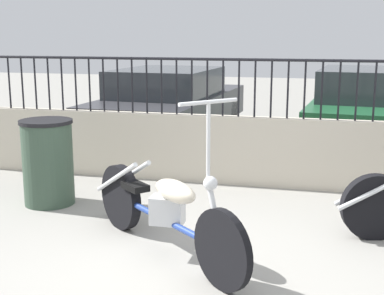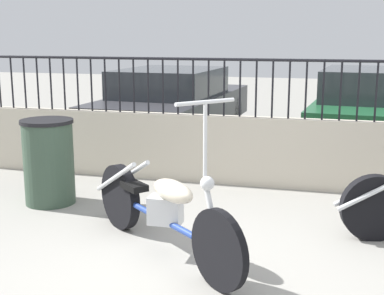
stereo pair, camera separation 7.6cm
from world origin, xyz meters
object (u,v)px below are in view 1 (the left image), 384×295
(trash_bin, at_px, (48,162))
(car_green, at_px, (372,109))
(car_dark_grey, at_px, (170,103))
(motorcycle_blue, at_px, (158,207))

(trash_bin, height_order, car_green, car_green)
(trash_bin, bearing_deg, car_dark_grey, 86.69)
(trash_bin, bearing_deg, motorcycle_blue, -31.61)
(car_green, bearing_deg, trash_bin, 141.55)
(car_dark_grey, relative_size, car_green, 1.04)
(trash_bin, relative_size, car_dark_grey, 0.22)
(motorcycle_blue, distance_m, car_green, 5.36)
(car_dark_grey, bearing_deg, car_green, -88.98)
(motorcycle_blue, relative_size, trash_bin, 1.88)
(motorcycle_blue, bearing_deg, car_dark_grey, 145.87)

